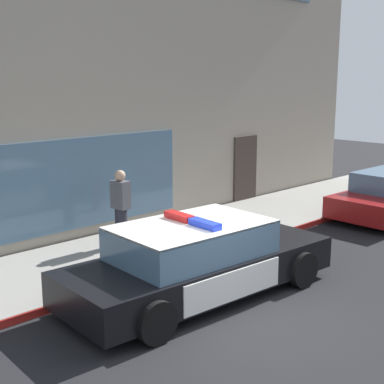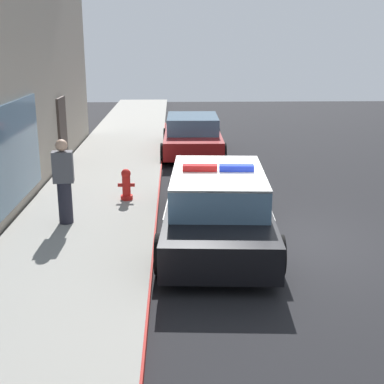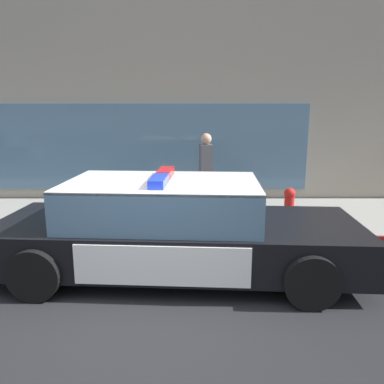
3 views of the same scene
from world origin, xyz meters
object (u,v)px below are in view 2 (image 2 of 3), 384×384
police_cruiser (217,205)px  pedestrian_on_sidewalk (64,182)px  fire_hydrant (126,185)px  car_down_street (192,135)px

police_cruiser → pedestrian_on_sidewalk: pedestrian_on_sidewalk is taller
police_cruiser → fire_hydrant: (2.18, 1.93, -0.18)m
car_down_street → police_cruiser: bearing=-177.7°
police_cruiser → fire_hydrant: size_ratio=7.27×
fire_hydrant → pedestrian_on_sidewalk: pedestrian_on_sidewalk is taller
police_cruiser → car_down_street: (7.98, 0.20, -0.05)m
fire_hydrant → car_down_street: car_down_street is taller
fire_hydrant → car_down_street: bearing=-16.6°
fire_hydrant → police_cruiser: bearing=-138.5°
police_cruiser → car_down_street: police_cruiser is taller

